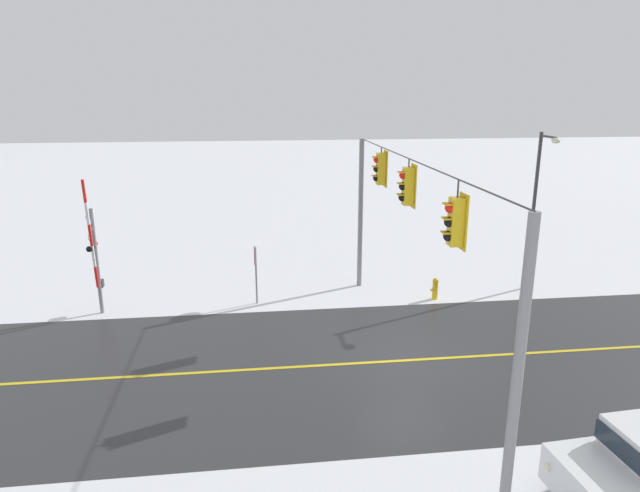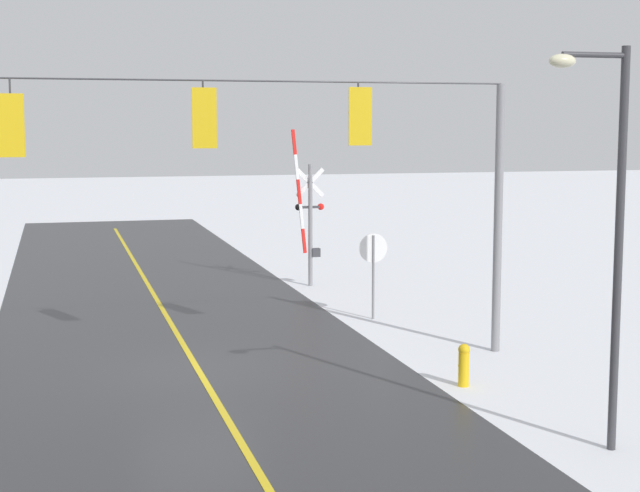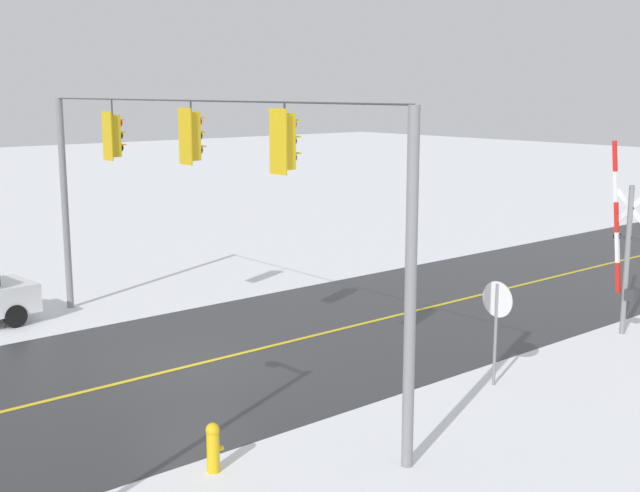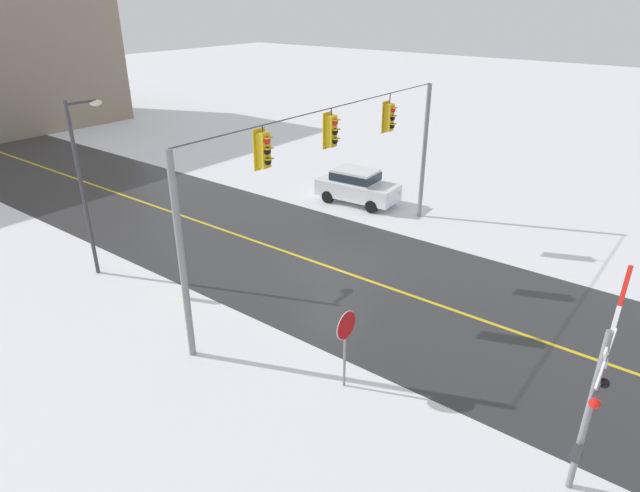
{
  "view_description": "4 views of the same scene",
  "coord_description": "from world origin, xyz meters",
  "views": [
    {
      "loc": [
        15.1,
        -4.43,
        8.04
      ],
      "look_at": [
        -2.35,
        -2.27,
        3.12
      ],
      "focal_mm": 31.13,
      "sensor_mm": 36.0,
      "label": 1
    },
    {
      "loc": [
        2.85,
        20.61,
        5.28
      ],
      "look_at": [
        -3.06,
        -1.21,
        2.47
      ],
      "focal_mm": 54.9,
      "sensor_mm": 36.0,
      "label": 2
    },
    {
      "loc": [
        -16.32,
        9.84,
        6.43
      ],
      "look_at": [
        -1.62,
        -2.55,
        2.81
      ],
      "focal_mm": 46.56,
      "sensor_mm": 36.0,
      "label": 3
    },
    {
      "loc": [
        -15.15,
        -11.08,
        9.67
      ],
      "look_at": [
        -4.01,
        -2.47,
        3.14
      ],
      "focal_mm": 30.37,
      "sensor_mm": 36.0,
      "label": 4
    }
  ],
  "objects": [
    {
      "name": "ground_plane",
      "position": [
        0.0,
        0.0,
        0.0
      ],
      "size": [
        160.0,
        160.0,
        0.0
      ],
      "primitive_type": "plane",
      "color": "white"
    },
    {
      "name": "fire_hydrant",
      "position": [
        -5.02,
        2.7,
        0.47
      ],
      "size": [
        0.24,
        0.31,
        0.88
      ],
      "color": "gold",
      "rests_on": "ground"
    },
    {
      "name": "stop_sign",
      "position": [
        -5.43,
        -4.41,
        1.71
      ],
      "size": [
        0.8,
        0.09,
        2.35
      ],
      "color": "gray",
      "rests_on": "ground"
    },
    {
      "name": "streetlamp_near",
      "position": [
        -5.59,
        6.93,
        3.92
      ],
      "size": [
        1.39,
        0.28,
        6.5
      ],
      "color": "#38383D",
      "rests_on": "ground"
    },
    {
      "name": "lane_centre_line",
      "position": [
        0.0,
        6.0,
        0.01
      ],
      "size": [
        0.14,
        72.0,
        0.01
      ],
      "primitive_type": "cube",
      "color": "gold",
      "rests_on": "ground"
    },
    {
      "name": "railroad_crossing",
      "position": [
        -5.11,
        -10.2,
        2.34
      ],
      "size": [
        1.12,
        0.31,
        5.13
      ],
      "color": "gray",
      "rests_on": "ground"
    },
    {
      "name": "signal_span",
      "position": [
        -0.02,
        -0.01,
        4.29
      ],
      "size": [
        14.2,
        0.47,
        6.22
      ],
      "color": "gray",
      "rests_on": "ground"
    },
    {
      "name": "road_asphalt",
      "position": [
        0.0,
        6.0,
        0.0
      ],
      "size": [
        9.0,
        80.0,
        0.01
      ],
      "primitive_type": "cube",
      "color": "#303033",
      "rests_on": "ground"
    }
  ]
}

